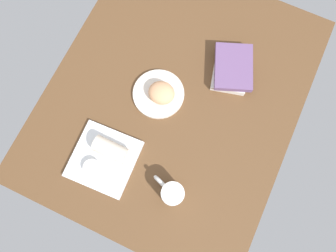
# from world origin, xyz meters

# --- Properties ---
(dining_table) EXTENTS (1.10, 0.90, 0.04)m
(dining_table) POSITION_xyz_m (0.00, 0.00, 0.02)
(dining_table) COLOR brown
(dining_table) RESTS_ON ground
(round_plate) EXTENTS (0.19, 0.19, 0.01)m
(round_plate) POSITION_xyz_m (0.02, -0.05, 0.05)
(round_plate) COLOR silver
(round_plate) RESTS_ON dining_table
(scone_pastry) EXTENTS (0.09, 0.10, 0.05)m
(scone_pastry) POSITION_xyz_m (0.02, -0.04, 0.08)
(scone_pastry) COLOR tan
(scone_pastry) RESTS_ON round_plate
(square_plate) EXTENTS (0.23, 0.23, 0.02)m
(square_plate) POSITION_xyz_m (0.32, -0.13, 0.05)
(square_plate) COLOR white
(square_plate) RESTS_ON dining_table
(sauce_cup) EXTENTS (0.06, 0.06, 0.02)m
(sauce_cup) POSITION_xyz_m (0.37, -0.14, 0.07)
(sauce_cup) COLOR silver
(sauce_cup) RESTS_ON square_plate
(breakfast_wrap) EXTENTS (0.06, 0.12, 0.06)m
(breakfast_wrap) POSITION_xyz_m (0.28, -0.11, 0.09)
(breakfast_wrap) COLOR beige
(breakfast_wrap) RESTS_ON square_plate
(book_stack) EXTENTS (0.22, 0.19, 0.05)m
(book_stack) POSITION_xyz_m (-0.18, 0.15, 0.07)
(book_stack) COLOR silver
(book_stack) RESTS_ON dining_table
(coffee_mug) EXTENTS (0.08, 0.12, 0.09)m
(coffee_mug) POSITION_xyz_m (0.33, 0.14, 0.09)
(coffee_mug) COLOR white
(coffee_mug) RESTS_ON dining_table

